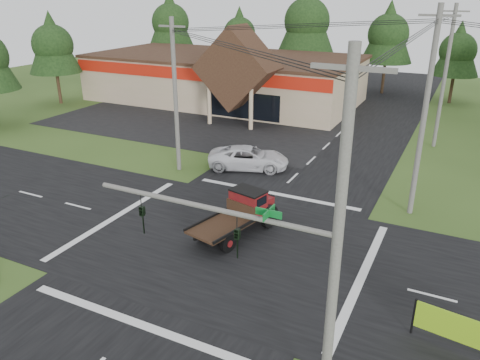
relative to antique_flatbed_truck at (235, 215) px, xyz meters
The scene contains 19 objects.
ground 1.58m from the antique_flatbed_truck, 92.89° to the right, with size 120.00×120.00×0.00m, color #314B1B.
road_ns 1.58m from the antique_flatbed_truck, 92.89° to the right, with size 12.00×120.00×0.02m, color black.
road_ew 1.57m from the antique_flatbed_truck, 92.89° to the right, with size 120.00×12.00×0.02m, color black.
parking_apron 22.78m from the antique_flatbed_truck, 128.15° to the left, with size 28.00×14.00×0.02m, color black.
cvs_building 32.58m from the antique_flatbed_truck, 118.97° to the left, with size 30.40×18.20×9.19m.
traffic_signal_mast 10.87m from the antique_flatbed_truck, 56.19° to the right, with size 8.12×0.24×7.00m.
utility_pole_nr 12.24m from the antique_flatbed_truck, 49.14° to the right, with size 2.00×0.30×11.00m.
utility_pole_nw 11.43m from the antique_flatbed_truck, 139.44° to the left, with size 2.00×0.30×10.50m.
utility_pole_ne 11.54m from the antique_flatbed_truck, 40.95° to the left, with size 2.00×0.30×11.50m.
utility_pole_n 22.82m from the antique_flatbed_truck, 69.18° to the left, with size 2.00×0.30×11.20m.
tree_row_a 49.64m from the antique_flatbed_truck, 127.70° to the left, with size 6.72×6.72×12.12m.
tree_row_b 45.89m from the antique_flatbed_truck, 116.12° to the left, with size 5.60×5.60×10.10m.
tree_row_c 41.84m from the antique_flatbed_truck, 104.15° to the left, with size 7.28×7.28×13.13m.
tree_row_d 41.37m from the antique_flatbed_truck, 90.08° to the left, with size 6.16×6.16×11.11m.
tree_row_e 40.00m from the antique_flatbed_truck, 78.46° to the left, with size 5.04×5.04×9.09m.
tree_side_w 37.62m from the antique_flatbed_truck, 149.48° to the left, with size 5.60×5.60×10.10m.
antique_flatbed_truck is the anchor object (origin of this frame).
roadside_banner 12.43m from the antique_flatbed_truck, 20.06° to the right, with size 4.58×0.13×1.56m, color #7AAD17, non-canonical shape.
white_pickup 10.04m from the antique_flatbed_truck, 111.34° to the left, with size 2.65×5.75×1.60m, color silver.
Camera 1 is at (10.02, -18.45, 12.06)m, focal length 35.00 mm.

